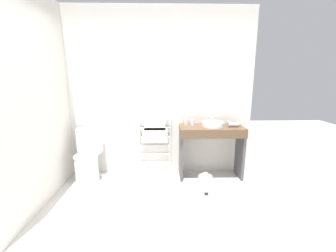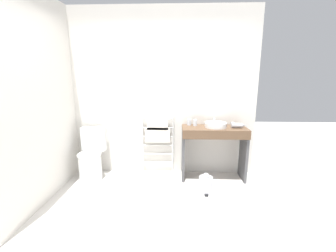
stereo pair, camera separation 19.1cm
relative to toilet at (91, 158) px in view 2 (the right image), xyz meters
The scene contains 12 objects.
ground_plane 1.69m from the toilet, 48.31° to the right, with size 12.00×12.00×0.00m, color silver.
wall_back 1.54m from the toilet, 18.57° to the left, with size 3.11×0.12×2.69m, color silver.
wall_side 1.18m from the toilet, 130.68° to the right, with size 0.12×2.28×2.69m, color silver.
toilet is the anchor object (origin of this frame).
towel_radiator 1.14m from the toilet, 13.70° to the left, with size 0.54×0.06×0.98m.
vanity_counter 1.97m from the toilet, ahead, with size 1.00×0.45×0.85m.
sink_basin 2.05m from the toilet, ahead, with size 0.34×0.34×0.08m.
faucet 2.08m from the toilet, ahead, with size 0.02×0.10×0.11m.
cup_near_wall 1.68m from the toilet, ahead, with size 0.07×0.07×0.10m.
cup_near_edge 1.77m from the toilet, ahead, with size 0.06×0.06×0.10m.
hair_dryer 2.37m from the toilet, ahead, with size 0.22×0.18×0.08m.
trash_bin 1.85m from the toilet, 12.56° to the right, with size 0.20×0.23×0.29m.
Camera 2 is at (0.28, -2.12, 1.63)m, focal length 24.00 mm.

